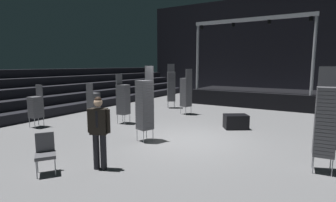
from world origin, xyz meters
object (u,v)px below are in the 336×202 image
Objects in this scene: chair_stack_front_left at (326,121)px; chair_stack_aisle_right at (36,106)px; chair_stack_rear_centre at (334,109)px; loose_chair_near_man at (45,151)px; chair_stack_mid_centre at (145,104)px; man_with_tie at (99,129)px; chair_stack_rear_left at (333,95)px; chair_stack_mid_right at (123,99)px; equipment_road_case at (236,122)px; stage_riser at (254,96)px; chair_stack_front_right at (171,86)px; chair_stack_aisle_left at (186,92)px; chair_stack_mid_left at (93,102)px.

chair_stack_front_left is 1.45× the size of chair_stack_aisle_right.
loose_chair_near_man is at bearing 94.17° from chair_stack_rear_centre.
man_with_tie is at bearing 119.25° from chair_stack_mid_centre.
chair_stack_rear_centre is (-0.03, -3.53, -0.08)m from chair_stack_rear_left.
chair_stack_mid_right is at bearing -16.34° from chair_stack_mid_centre.
equipment_road_case is at bearing -166.27° from loose_chair_near_man.
stage_riser reaches higher than chair_stack_front_right.
chair_stack_mid_right is 4.77m from equipment_road_case.
chair_stack_aisle_left is (-1.01, 4.91, -0.08)m from chair_stack_mid_centre.
chair_stack_mid_right is 2.87m from chair_stack_mid_centre.
stage_riser reaches higher than chair_stack_rear_left.
chair_stack_front_left is (4.60, 2.58, 0.23)m from man_with_tie.
chair_stack_front_left is 4.42m from equipment_road_case.
man_with_tie is 1.04× the size of chair_stack_mid_left.
man_with_tie is 0.77× the size of chair_stack_aisle_left.
chair_stack_front_right is 1.50× the size of chair_stack_mid_left.
chair_stack_mid_centre is (2.35, -1.65, 0.17)m from chair_stack_mid_right.
chair_stack_aisle_left reaches higher than equipment_road_case.
man_with_tie is 6.87m from chair_stack_rear_centre.
man_with_tie is 9.73m from chair_stack_rear_left.
chair_stack_mid_centre is at bearing 49.53° from chair_stack_mid_right.
chair_stack_aisle_right is (-5.35, 1.77, -0.15)m from man_with_tie.
chair_stack_front_right is 2.71× the size of loose_chair_near_man.
stage_riser reaches higher than chair_stack_mid_left.
chair_stack_aisle_right is at bearing -112.85° from chair_stack_mid_left.
chair_stack_rear_left reaches higher than chair_stack_aisle_right.
chair_stack_front_left is 2.75× the size of equipment_road_case.
loose_chair_near_man is (-5.72, -5.72, -0.66)m from chair_stack_rear_centre.
loose_chair_near_man is at bearing 151.45° from chair_stack_aisle_right.
chair_stack_aisle_right is 8.02m from equipment_road_case.
chair_stack_mid_right reaches higher than man_with_tie.
chair_stack_front_right is at bearing -93.38° from man_with_tie.
chair_stack_rear_left is 1.11× the size of chair_stack_aisle_left.
chair_stack_front_left is 2.62× the size of loose_chair_near_man.
chair_stack_mid_centre is at bearing -102.48° from man_with_tie.
chair_stack_front_right is at bearing -132.09° from loose_chair_near_man.
chair_stack_rear_centre is at bearing -93.01° from chair_stack_aisle_left.
chair_stack_mid_left is 0.69× the size of chair_stack_mid_centre.
chair_stack_mid_centre is at bearing 73.83° from chair_stack_rear_centre.
chair_stack_mid_left is at bearing -108.81° from loose_chair_near_man.
chair_stack_rear_left is 12.18m from chair_stack_aisle_right.
chair_stack_aisle_left reaches higher than chair_stack_aisle_right.
chair_stack_front_left is 1.16× the size of chair_stack_mid_right.
chair_stack_rear_left reaches higher than chair_stack_rear_centre.
chair_stack_front_right is at bearing -42.80° from chair_stack_front_left.
chair_stack_aisle_right is 1.90× the size of equipment_road_case.
chair_stack_mid_centre is (2.64, -6.22, -0.04)m from chair_stack_front_right.
man_with_tie is at bearing -150.12° from chair_stack_aisle_left.
chair_stack_aisle_right is (-2.54, -2.36, -0.21)m from chair_stack_mid_right.
chair_stack_aisle_right reaches higher than loose_chair_near_man.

